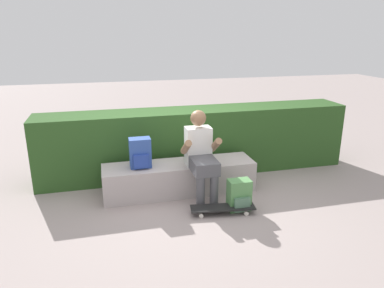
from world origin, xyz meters
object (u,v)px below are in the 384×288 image
object	(u,v)px
bench_main	(179,178)
backpack_on_bench	(140,153)
skateboard_near_person	(223,208)
backpack_on_ground	(239,196)
person_skater	(201,153)

from	to	relation	value
bench_main	backpack_on_bench	world-z (taller)	backpack_on_bench
skateboard_near_person	backpack_on_ground	xyz separation A→B (m)	(0.23, 0.05, 0.12)
person_skater	backpack_on_bench	xyz separation A→B (m)	(-0.78, 0.21, -0.01)
skateboard_near_person	backpack_on_ground	distance (m)	0.26
backpack_on_bench	backpack_on_ground	size ratio (longest dim) A/B	1.00
skateboard_near_person	backpack_on_ground	world-z (taller)	backpack_on_ground
person_skater	backpack_on_ground	size ratio (longest dim) A/B	2.94
bench_main	person_skater	distance (m)	0.53
backpack_on_bench	backpack_on_ground	distance (m)	1.41
bench_main	person_skater	bearing A→B (deg)	-41.61
skateboard_near_person	backpack_on_ground	bearing A→B (deg)	11.34
person_skater	backpack_on_bench	bearing A→B (deg)	164.76
bench_main	skateboard_near_person	xyz separation A→B (m)	(0.39, -0.75, -0.14)
person_skater	skateboard_near_person	size ratio (longest dim) A/B	1.43
skateboard_near_person	backpack_on_bench	size ratio (longest dim) A/B	2.05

